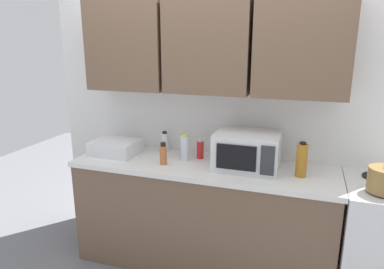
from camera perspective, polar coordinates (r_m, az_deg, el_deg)
wall_back_with_cabinets at (r=2.83m, az=3.27°, el=9.58°), size 2.96×0.38×2.60m
counter_run at (r=2.94m, az=1.68°, el=-13.11°), size 2.09×0.63×0.90m
microwave at (r=2.65m, az=9.11°, el=-2.68°), size 0.48×0.37×0.28m
dish_rack at (r=3.05m, az=-12.57°, el=-2.07°), size 0.38×0.30×0.12m
bottle_red_sauce at (r=2.86m, az=1.37°, el=-2.42°), size 0.06×0.06×0.17m
bottle_amber_vinegar at (r=2.59m, az=17.65°, el=-4.04°), size 0.08×0.08×0.26m
bottle_spice_jar at (r=2.73m, az=-4.77°, el=-3.26°), size 0.05×0.05×0.18m
bottle_white_jar at (r=3.06m, az=-4.53°, el=-1.21°), size 0.06×0.06×0.18m
bottle_clear_tall at (r=2.81m, az=-1.24°, el=-2.15°), size 0.07×0.07×0.23m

